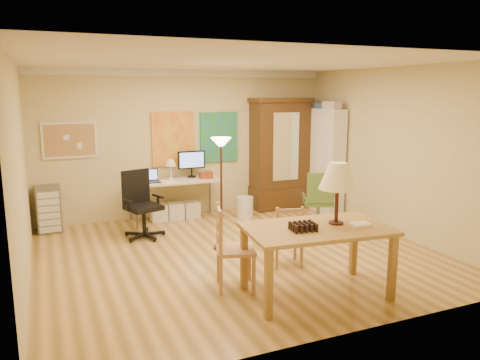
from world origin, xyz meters
name	(u,v)px	position (x,y,z in m)	size (l,w,h in m)	color
floor	(238,254)	(0.00, 0.00, 0.00)	(5.50, 5.50, 0.00)	olive
crown_molding	(185,73)	(0.00, 2.46, 2.64)	(5.50, 0.08, 0.12)	white
corkboard	(70,140)	(-2.05, 2.47, 1.50)	(0.90, 0.04, 0.62)	tan
art_panel_left	(173,139)	(-0.25, 2.47, 1.45)	(0.80, 0.04, 1.00)	yellow
art_panel_right	(219,137)	(0.65, 2.47, 1.45)	(0.75, 0.04, 0.95)	teal
dining_table	(325,213)	(0.40, -1.60, 0.96)	(1.71, 1.13, 1.52)	brown
ladder_chair_back	(287,237)	(0.44, -0.66, 0.39)	(0.47, 0.46, 0.84)	#A5734B
ladder_chair_left	(233,250)	(-0.51, -1.06, 0.47)	(0.56, 0.57, 1.00)	#A5734B
torchiere_lamp	(221,160)	(-0.12, 0.32, 1.33)	(0.30, 0.30, 1.66)	#46241C
computer_desk	(177,195)	(-0.30, 2.16, 0.45)	(1.63, 0.71, 1.23)	#C0B08C
office_chair_black	(143,220)	(-1.09, 1.34, 0.29)	(0.66, 0.66, 1.08)	black
office_chair_green	(318,214)	(1.74, 0.60, 0.27)	(0.62, 0.62, 1.01)	slate
drawer_cart	(49,209)	(-2.46, 2.28, 0.38)	(0.38, 0.46, 0.77)	slate
armoire	(280,161)	(1.85, 2.24, 0.95)	(1.19, 0.56, 2.19)	#36230E
bookshelf	(327,161)	(2.55, 1.61, 0.99)	(0.30, 0.79, 1.99)	white
wastebin	(245,207)	(0.89, 1.78, 0.20)	(0.31, 0.31, 0.39)	silver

